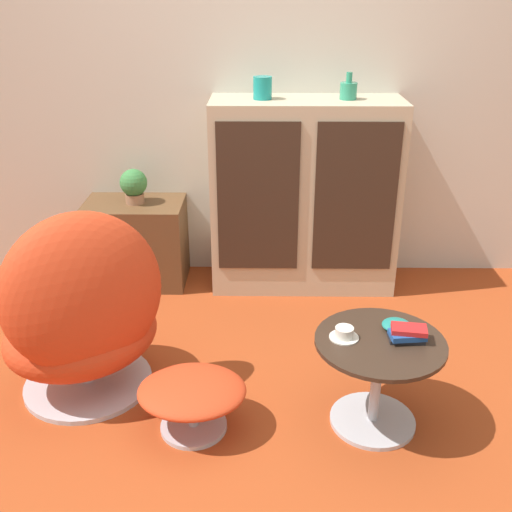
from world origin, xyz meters
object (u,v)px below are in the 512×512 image
potted_plant (134,185)px  book_stack (408,334)px  sideboard (304,196)px  bowl (397,325)px  tv_console (137,242)px  teacup (344,334)px  ottoman (192,394)px  vase_inner_left (348,90)px  egg_chair (83,316)px  vase_leftmost (263,88)px  coffee_table (377,371)px

potted_plant → book_stack: (1.37, -1.36, -0.19)m
sideboard → potted_plant: sideboard is taller
book_stack → bowl: size_ratio=1.27×
potted_plant → book_stack: potted_plant is taller
tv_console → teacup: tv_console is taller
ottoman → book_stack: book_stack is taller
sideboard → vase_inner_left: vase_inner_left is taller
egg_chair → bowl: egg_chair is taller
tv_console → book_stack: tv_console is taller
vase_leftmost → vase_inner_left: vase_inner_left is taller
sideboard → egg_chair: size_ratio=1.24×
sideboard → tv_console: bearing=179.5°
vase_leftmost → bowl: size_ratio=1.01×
vase_inner_left → book_stack: bearing=-85.1°
sideboard → egg_chair: 1.56m
egg_chair → potted_plant: egg_chair is taller
tv_console → bowl: (1.36, -1.27, 0.17)m
egg_chair → vase_leftmost: size_ratio=7.47×
egg_chair → book_stack: 1.40m
tv_console → vase_leftmost: (0.79, -0.01, 0.95)m
coffee_table → potted_plant: bearing=132.9°
coffee_table → book_stack: (0.11, 0.00, 0.18)m
vase_inner_left → book_stack: (0.11, -1.35, -0.75)m
sideboard → egg_chair: (-1.04, -1.15, -0.17)m
ottoman → teacup: size_ratio=3.76×
ottoman → vase_inner_left: size_ratio=3.08×
sideboard → vase_inner_left: 0.66m
teacup → book_stack: book_stack is taller
sideboard → teacup: size_ratio=9.45×
teacup → coffee_table: bearing=-6.5°
tv_console → ottoman: tv_console is taller
egg_chair → teacup: 1.14m
tv_console → teacup: 1.76m
vase_leftmost → bowl: 1.59m
book_stack → bowl: book_stack is taller
potted_plant → vase_leftmost: bearing=-0.4°
tv_console → egg_chair: egg_chair is taller
egg_chair → vase_inner_left: bearing=42.3°
ottoman → book_stack: bearing=3.1°
coffee_table → sideboard: bearing=99.9°
egg_chair → teacup: bearing=-9.2°
coffee_table → potted_plant: size_ratio=2.55×
egg_chair → coffee_table: bearing=-8.9°
coffee_table → bowl: 0.21m
ottoman → vase_inner_left: (0.77, 1.40, 1.02)m
sideboard → potted_plant: 1.03m
vase_leftmost → potted_plant: 0.96m
coffee_table → teacup: teacup is taller
bowl → tv_console: bearing=136.9°
tv_console → bowl: tv_console is taller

